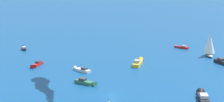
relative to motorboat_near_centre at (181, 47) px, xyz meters
The scene contains 10 objects.
ground_plane 75.08m from the motorboat_near_centre, 21.17° to the left, with size 2000.00×2000.00×0.00m, color navy.
motorboat_near_centre is the anchor object (origin of this frame).
motorboat_far_port 32.44m from the motorboat_near_centre, 71.15° to the left, with size 5.50×10.06×2.83m.
motorboat_far_stbd 37.84m from the motorboat_near_centre, 10.22° to the left, with size 10.56×8.06×3.12m.
motorboat_inshore 72.98m from the motorboat_near_centre, 15.33° to the right, with size 7.89×5.87×2.31m.
motorboat_mid_cluster 77.40m from the motorboat_near_centre, 40.32° to the right, with size 4.61×7.02×2.01m.
motorboat_outer_ring_a 70.75m from the motorboat_near_centre, 10.53° to the left, with size 4.24×8.87×2.49m.
motorboat_outer_ring_d 61.22m from the motorboat_near_centre, ahead, with size 3.16×8.19×2.32m.
motorboat_outer_ring_e 71.24m from the motorboat_near_centre, 43.41° to the left, with size 9.81×9.45×3.15m.
sailboat_outer_ring_f 19.04m from the motorboat_near_centre, 80.66° to the left, with size 7.93×8.25×11.54m.
Camera 1 is at (77.71, 86.22, 42.45)m, focal length 60.93 mm.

